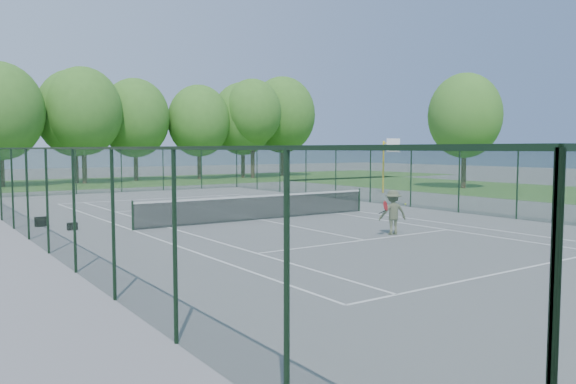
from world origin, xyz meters
The scene contains 12 objects.
ground centered at (0.00, 0.00, 0.00)m, with size 140.00×140.00×0.00m, color slate.
grass_far centered at (0.00, 30.00, 0.01)m, with size 80.00×16.00×0.01m, color #467B2C.
grass_side centered at (24.00, 4.00, 0.01)m, with size 14.00×40.00×0.01m, color #467B2C.
court_lines centered at (0.00, 0.00, 0.00)m, with size 11.05×23.85×0.01m.
tennis_net centered at (0.00, 0.00, 0.58)m, with size 11.08×0.08×1.10m.
fence_enclosure centered at (0.00, 0.00, 1.56)m, with size 18.05×36.05×3.02m.
tree_line_far centered at (0.00, 30.00, 5.99)m, with size 39.40×6.40×9.70m.
basketball_goal centered at (14.46, 7.09, 2.57)m, with size 1.20×1.43×3.65m.
tree_side centered at (22.49, 7.28, 5.43)m, with size 5.44×5.44×8.61m.
sports_bag_a centered at (-8.01, 3.10, 0.18)m, with size 0.46×0.27×0.37m, color black.
sports_bag_b centered at (-7.28, 1.44, 0.14)m, with size 0.35×0.21×0.27m, color black.
tennis_player centered at (1.63, -6.05, 0.78)m, with size 1.95×0.88×1.56m.
Camera 1 is at (-12.37, -19.91, 2.99)m, focal length 35.00 mm.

